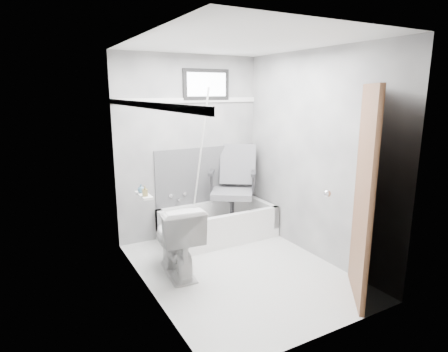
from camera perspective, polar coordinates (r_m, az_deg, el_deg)
floor at (r=4.28m, az=2.34°, el=-14.12°), size 2.60×2.60×0.00m
ceiling at (r=3.84m, az=2.69°, el=19.75°), size 2.60×2.60×0.00m
wall_back at (r=5.02m, az=-5.28°, el=4.34°), size 2.00×0.02×2.40m
wall_front at (r=2.88m, az=16.11°, el=-2.50°), size 2.00×0.02×2.40m
wall_left at (r=3.48m, az=-11.71°, el=0.32°), size 0.02×2.60×2.40m
wall_right at (r=4.48m, az=13.51°, el=3.00°), size 0.02×2.60×2.40m
bathtub at (r=5.04m, az=-0.91°, el=-7.22°), size 1.50×0.70×0.42m
office_chair at (r=5.04m, az=1.26°, el=-1.71°), size 0.89×0.89×1.11m
toilet at (r=4.09m, az=-7.25°, el=-9.49°), size 0.53×0.84×0.78m
door at (r=3.69m, az=26.58°, el=-3.29°), size 0.78×0.78×2.00m
window at (r=5.06m, az=-2.73°, el=13.76°), size 0.66×0.04×0.40m
backerboard at (r=5.19m, az=-2.61°, el=0.16°), size 1.50×0.02×0.78m
trim_back at (r=4.96m, az=-5.36°, el=11.43°), size 2.00×0.02×0.06m
trim_left at (r=3.40m, az=-11.97°, el=10.59°), size 0.02×2.60×0.06m
pole at (r=4.84m, az=-3.73°, el=2.25°), size 0.02×0.59×1.87m
shelf at (r=3.90m, az=-12.12°, el=-2.88°), size 0.10×0.32×0.02m
soap_bottle_a at (r=3.81m, az=-11.95°, el=-2.24°), size 0.06×0.06×0.11m
soap_bottle_b at (r=3.94m, az=-12.55°, el=-1.85°), size 0.09×0.09×0.09m
faucet at (r=5.06m, az=-7.06°, el=-3.19°), size 0.26×0.10×0.16m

